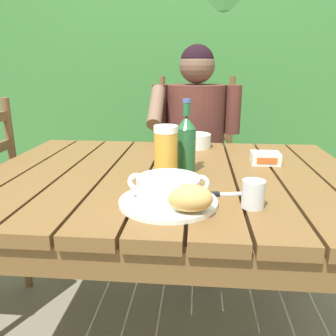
% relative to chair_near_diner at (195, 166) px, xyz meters
% --- Properties ---
extents(dining_table, '(1.29, 0.99, 0.73)m').
position_rel_chair_near_diner_xyz_m(dining_table, '(-0.08, -0.93, 0.16)').
color(dining_table, brown).
rests_on(dining_table, ground_plane).
extents(hedge_backdrop, '(3.35, 0.95, 2.86)m').
position_rel_chair_near_diner_xyz_m(hedge_backdrop, '(0.01, 1.01, 0.71)').
color(hedge_backdrop, '#3A7836').
rests_on(hedge_backdrop, ground_plane).
extents(chair_near_diner, '(0.47, 0.44, 1.02)m').
position_rel_chair_near_diner_xyz_m(chair_near_diner, '(0.00, 0.00, 0.00)').
color(chair_near_diner, brown).
rests_on(chair_near_diner, ground_plane).
extents(person_eating, '(0.48, 0.47, 1.20)m').
position_rel_chair_near_diner_xyz_m(person_eating, '(-0.00, -0.20, 0.22)').
color(person_eating, '#572C25').
rests_on(person_eating, ground_plane).
extents(serving_plate, '(0.26, 0.26, 0.01)m').
position_rel_chair_near_diner_xyz_m(serving_plate, '(-0.06, -1.22, 0.25)').
color(serving_plate, white).
rests_on(serving_plate, dining_table).
extents(soup_bowl, '(0.22, 0.17, 0.07)m').
position_rel_chair_near_diner_xyz_m(soup_bowl, '(-0.06, -1.22, 0.29)').
color(soup_bowl, white).
rests_on(soup_bowl, serving_plate).
extents(bread_roll, '(0.12, 0.09, 0.07)m').
position_rel_chair_near_diner_xyz_m(bread_roll, '(-0.00, -1.29, 0.29)').
color(bread_roll, tan).
rests_on(bread_roll, serving_plate).
extents(beer_glass, '(0.08, 0.08, 0.17)m').
position_rel_chair_near_diner_xyz_m(beer_glass, '(-0.09, -1.00, 0.33)').
color(beer_glass, gold).
rests_on(beer_glass, dining_table).
extents(beer_bottle, '(0.07, 0.07, 0.25)m').
position_rel_chair_near_diner_xyz_m(beer_bottle, '(-0.03, -0.92, 0.35)').
color(beer_bottle, '#255E32').
rests_on(beer_bottle, dining_table).
extents(water_glass_small, '(0.06, 0.06, 0.07)m').
position_rel_chair_near_diner_xyz_m(water_glass_small, '(0.16, -1.23, 0.28)').
color(water_glass_small, silver).
rests_on(water_glass_small, dining_table).
extents(butter_tub, '(0.10, 0.08, 0.04)m').
position_rel_chair_near_diner_xyz_m(butter_tub, '(0.27, -0.80, 0.26)').
color(butter_tub, white).
rests_on(butter_tub, dining_table).
extents(table_knife, '(0.15, 0.05, 0.01)m').
position_rel_chair_near_diner_xyz_m(table_knife, '(0.08, -1.15, 0.25)').
color(table_knife, silver).
rests_on(table_knife, dining_table).
extents(diner_bowl, '(0.14, 0.14, 0.06)m').
position_rel_chair_near_diner_xyz_m(diner_bowl, '(-0.00, -0.54, 0.27)').
color(diner_bowl, white).
rests_on(diner_bowl, dining_table).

